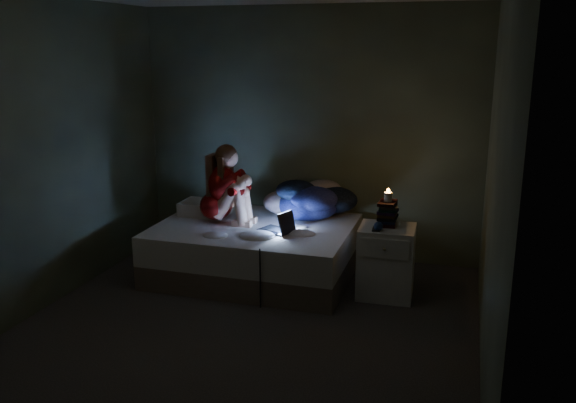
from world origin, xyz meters
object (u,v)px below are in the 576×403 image
at_px(bed, 255,250).
at_px(nightstand, 386,262).
at_px(phone, 376,229).
at_px(woman, 215,183).
at_px(candle, 388,194).
at_px(laptop, 276,220).

relative_size(bed, nightstand, 2.88).
bearing_deg(nightstand, phone, -132.24).
distance_m(bed, woman, 0.76).
bearing_deg(bed, nightstand, -6.23).
distance_m(bed, candle, 1.45).
distance_m(woman, candle, 1.68).
height_order(bed, nightstand, nightstand).
relative_size(candle, phone, 0.57).
xyz_separation_m(woman, nightstand, (1.70, -0.14, -0.58)).
bearing_deg(bed, candle, -3.41).
bearing_deg(bed, phone, -11.37).
xyz_separation_m(bed, laptop, (0.26, -0.14, 0.36)).
distance_m(laptop, nightstand, 1.08).
bearing_deg(phone, candle, 66.13).
bearing_deg(phone, nightstand, 48.95).
relative_size(woman, candle, 9.76).
bearing_deg(laptop, phone, 14.81).
distance_m(nightstand, phone, 0.36).
relative_size(woman, laptop, 2.55).
distance_m(woman, nightstand, 1.80).
distance_m(bed, nightstand, 1.31).
xyz_separation_m(woman, phone, (1.61, -0.24, -0.25)).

